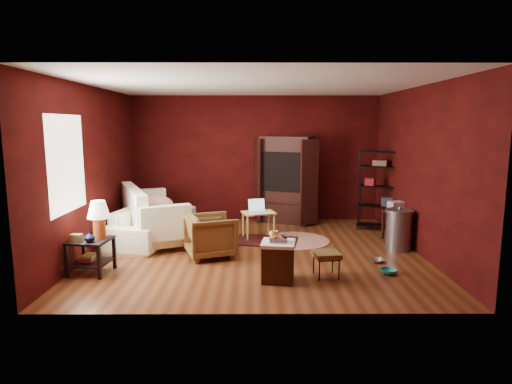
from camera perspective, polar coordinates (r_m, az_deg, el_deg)
room at (r=7.17m, az=-0.31°, el=2.92°), size 5.54×5.04×2.84m
sofa at (r=8.32m, az=-13.52°, el=-3.21°), size 1.12×2.34×0.88m
armchair at (r=7.10m, az=-6.07°, el=-5.56°), size 0.91×0.93×0.77m
pet_bowl_steel at (r=7.09m, az=15.83°, el=-8.12°), size 0.23×0.06×0.23m
pet_bowl_turquoise at (r=6.61m, az=17.28°, el=-9.43°), size 0.25×0.15×0.24m
vase at (r=6.52m, az=-21.30°, el=-5.64°), size 0.17×0.17×0.14m
mug at (r=5.89m, az=2.41°, el=-5.55°), size 0.15×0.14×0.12m
side_table at (r=6.68m, az=-20.70°, el=-4.76°), size 0.60×0.60×1.06m
sofa_cushions at (r=8.31m, az=-13.83°, el=-3.15°), size 1.67×2.36×0.92m
hamper at (r=6.02m, az=2.97°, el=-9.10°), size 0.51×0.51×0.64m
footstool at (r=6.23m, az=9.37°, el=-8.34°), size 0.40×0.40×0.37m
rug_round at (r=8.13m, az=5.28°, el=-6.43°), size 1.61×1.61×0.01m
rug_oriental at (r=8.04m, az=1.33°, el=-6.50°), size 1.28×0.97×0.01m
laptop_desk at (r=8.17m, az=0.32°, el=-3.04°), size 0.69×0.59×0.74m
tv_armoire at (r=9.49m, az=4.06°, el=1.89°), size 1.38×1.14×1.91m
wire_shelving at (r=9.10m, az=16.12°, el=0.65°), size 0.87×0.62×1.64m
small_stand at (r=8.40m, az=18.14°, el=-2.47°), size 0.46×0.46×0.75m
trash_can at (r=7.86m, az=18.51°, el=-4.74°), size 0.65×0.65×0.76m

